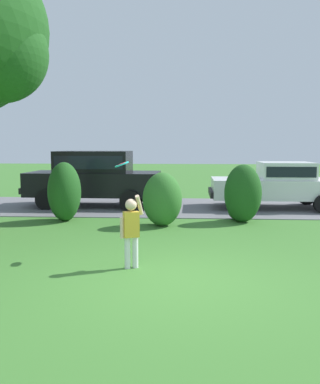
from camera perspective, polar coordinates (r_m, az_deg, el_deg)
The scene contains 9 objects.
ground_plane at distance 6.48m, azimuth 1.99°, elevation -12.47°, with size 80.00×80.00×0.00m, color #3D752D.
driveway_strip at distance 13.93m, azimuth 2.77°, elevation -2.11°, with size 28.00×4.40×0.02m, color slate.
shrub_near_tree at distance 11.63m, azimuth -13.31°, elevation -0.19°, with size 0.91×1.07×1.65m.
shrub_centre_left at distance 10.62m, azimuth 0.32°, elevation -1.04°, with size 1.04×0.94×1.41m.
shrub_centre at distance 11.38m, azimuth 11.53°, elevation -0.52°, with size 1.02×1.00×1.60m.
parked_sedan at distance 14.12m, azimuth 16.33°, elevation 1.17°, with size 4.43×2.16×1.56m.
parked_suv at distance 14.20m, azimuth -9.25°, elevation 2.31°, with size 4.73×2.16×1.92m.
child_thrower at distance 6.98m, azimuth -4.08°, elevation -4.99°, with size 0.39×0.37×1.29m.
frisbee at distance 7.76m, azimuth -5.40°, elevation 3.91°, with size 0.28×0.28×0.14m.
Camera 1 is at (0.14, -6.13, 2.12)m, focal length 37.85 mm.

